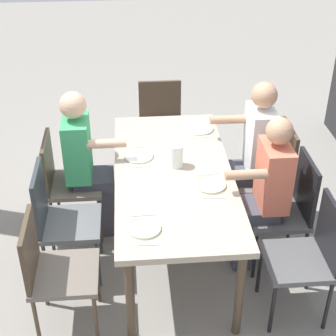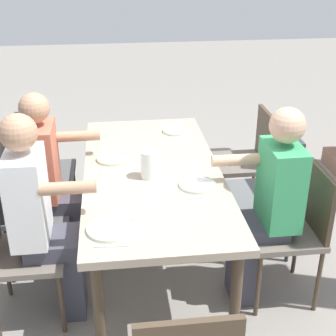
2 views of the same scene
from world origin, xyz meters
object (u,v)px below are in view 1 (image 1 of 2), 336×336
object	(u,v)px
diner_guest_third	(87,161)
plate_2	(139,156)
dining_table	(173,180)
chair_east_south	(271,170)
chair_west_south	(310,253)
plate_0	(144,228)
plate_3	(198,128)
water_pitcher	(176,157)
plate_1	(210,185)
chair_mid_south	(288,206)
chair_west_north	(52,268)
chair_east_north	(65,179)
chair_mid_north	(59,216)
diner_man_white	(263,191)
chair_head_east	(161,120)
diner_woman_green	(251,152)

from	to	relation	value
diner_guest_third	plate_2	bearing A→B (deg)	-104.73
plate_2	dining_table	bearing A→B (deg)	-134.44
chair_east_south	chair_west_south	bearing A→B (deg)	179.78
diner_guest_third	plate_0	size ratio (longest dim) A/B	6.05
plate_3	water_pitcher	bearing A→B (deg)	156.57
plate_1	chair_mid_south	bearing A→B (deg)	-85.86
chair_west_north	plate_2	xyz separation A→B (m)	(0.93, -0.60, 0.26)
chair_west_south	plate_2	xyz separation A→B (m)	(0.93, 1.11, 0.26)
plate_3	chair_west_north	bearing A→B (deg)	140.11
chair_west_north	water_pitcher	world-z (taller)	water_pitcher
dining_table	chair_east_north	distance (m)	0.94
chair_mid_south	water_pitcher	xyz separation A→B (m)	(0.25, 0.83, 0.33)
chair_mid_north	diner_man_white	distance (m)	1.52
plate_0	plate_2	size ratio (longest dim) A/B	0.94
diner_guest_third	plate_1	world-z (taller)	diner_guest_third
chair_mid_north	chair_head_east	xyz separation A→B (m)	(1.51, -0.86, -0.01)
chair_mid_south	diner_man_white	world-z (taller)	diner_man_white
plate_1	chair_mid_north	bearing A→B (deg)	87.70
diner_woman_green	water_pitcher	xyz separation A→B (m)	(-0.27, 0.64, 0.15)
plate_1	chair_west_north	bearing A→B (deg)	113.87
diner_guest_third	chair_west_south	bearing A→B (deg)	-124.32
chair_east_north	water_pitcher	xyz separation A→B (m)	(-0.26, -0.88, 0.33)
diner_woman_green	plate_3	xyz separation A→B (m)	(0.31, 0.39, 0.08)
diner_woman_green	plate_2	xyz separation A→B (m)	(-0.12, 0.92, 0.08)
chair_west_south	chair_mid_south	world-z (taller)	chair_mid_south
diner_man_white	plate_2	size ratio (longest dim) A/B	5.58
dining_table	water_pitcher	world-z (taller)	water_pitcher
chair_mid_north	plate_0	xyz separation A→B (m)	(-0.50, -0.61, 0.25)
dining_table	plate_3	xyz separation A→B (m)	(0.67, -0.28, 0.08)
chair_east_south	diner_woman_green	distance (m)	0.27
chair_west_north	chair_east_north	distance (m)	1.04
chair_mid_north	plate_2	bearing A→B (deg)	-56.77
dining_table	chair_mid_south	distance (m)	0.89
chair_west_south	chair_mid_north	distance (m)	1.80
chair_mid_north	chair_head_east	size ratio (longest dim) A/B	1.05
diner_guest_third	plate_1	bearing A→B (deg)	-121.16
diner_guest_third	diner_man_white	bearing A→B (deg)	-111.19
chair_mid_north	chair_mid_south	world-z (taller)	chair_mid_north
chair_west_south	plate_2	world-z (taller)	chair_west_south
chair_mid_north	plate_1	size ratio (longest dim) A/B	4.08
diner_woman_green	plate_2	size ratio (longest dim) A/B	5.77
chair_west_south	chair_east_north	xyz separation A→B (m)	(1.04, 1.71, 0.00)
chair_mid_north	plate_0	world-z (taller)	chair_mid_north
chair_mid_south	chair_east_south	xyz separation A→B (m)	(0.51, -0.00, -0.01)
chair_west_north	chair_west_south	distance (m)	1.71
chair_mid_north	diner_man_white	xyz separation A→B (m)	(-0.00, -1.51, 0.14)
chair_mid_north	plate_2	size ratio (longest dim) A/B	4.08
chair_west_south	water_pitcher	size ratio (longest dim) A/B	5.12
diner_woman_green	chair_mid_north	bearing A→B (deg)	108.59
chair_mid_south	chair_east_south	size ratio (longest dim) A/B	1.00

